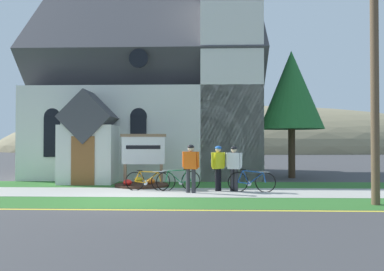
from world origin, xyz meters
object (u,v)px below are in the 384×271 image
object	(u,v)px
church_sign	(143,151)
cyclist_in_white_jersey	(218,164)
bicycle_green	(148,181)
bicycle_black	(251,181)
bicycle_silver	(179,180)
utility_pole	(371,33)
cyclist_in_green_jersey	(234,165)
cyclist_in_blue_jersey	(191,164)
roadside_conifer	(291,90)

from	to	relation	value
church_sign	cyclist_in_white_jersey	size ratio (longest dim) A/B	1.29
bicycle_green	bicycle_black	world-z (taller)	bicycle_black
bicycle_green	bicycle_black	size ratio (longest dim) A/B	0.97
bicycle_silver	utility_pole	distance (m)	8.19
cyclist_in_green_jersey	cyclist_in_white_jersey	distance (m)	0.59
bicycle_green	bicycle_black	bearing A→B (deg)	-4.28
bicycle_green	cyclist_in_green_jersey	xyz separation A→B (m)	(3.28, -0.12, 0.62)
bicycle_black	cyclist_in_blue_jersey	size ratio (longest dim) A/B	1.00
roadside_conifer	bicycle_black	bearing A→B (deg)	-115.83
bicycle_black	cyclist_in_white_jersey	bearing A→B (deg)	170.35
bicycle_silver	roadside_conifer	distance (m)	8.73
cyclist_in_blue_jersey	roadside_conifer	bearing A→B (deg)	50.45
church_sign	cyclist_in_blue_jersey	bearing A→B (deg)	-49.08
bicycle_black	cyclist_in_white_jersey	world-z (taller)	cyclist_in_white_jersey
church_sign	bicycle_green	xyz separation A→B (m)	(0.46, -1.82, -1.08)
bicycle_green	roadside_conifer	distance (m)	9.55
bicycle_green	cyclist_in_green_jersey	bearing A→B (deg)	-2.08
bicycle_black	bicycle_silver	world-z (taller)	bicycle_black
roadside_conifer	bicycle_green	bearing A→B (deg)	-140.98
bicycle_green	cyclist_in_blue_jersey	distance (m)	1.91
bicycle_green	cyclist_in_blue_jersey	bearing A→B (deg)	-21.02
utility_pole	roadside_conifer	distance (m)	8.53
cyclist_in_blue_jersey	roadside_conifer	world-z (taller)	roadside_conifer
bicycle_green	utility_pole	bearing A→B (deg)	-23.47
bicycle_green	bicycle_silver	size ratio (longest dim) A/B	1.03
cyclist_in_green_jersey	utility_pole	world-z (taller)	utility_pole
bicycle_silver	cyclist_in_green_jersey	xyz separation A→B (m)	(2.10, -0.16, 0.61)
cyclist_in_white_jersey	cyclist_in_blue_jersey	bearing A→B (deg)	-151.21
cyclist_in_green_jersey	cyclist_in_blue_jersey	xyz separation A→B (m)	(-1.61, -0.52, 0.04)
cyclist_in_white_jersey	cyclist_in_blue_jersey	size ratio (longest dim) A/B	0.97
cyclist_in_green_jersey	roadside_conifer	distance (m)	7.39
bicycle_silver	utility_pole	world-z (taller)	utility_pole
bicycle_black	cyclist_in_green_jersey	bearing A→B (deg)	164.62
bicycle_green	roadside_conifer	bearing A→B (deg)	39.02
roadside_conifer	cyclist_in_green_jersey	bearing A→B (deg)	-121.52
cyclist_in_green_jersey	cyclist_in_white_jersey	xyz separation A→B (m)	(-0.59, 0.03, 0.01)
bicycle_black	cyclist_in_white_jersey	xyz separation A→B (m)	(-1.22, 0.21, 0.61)
cyclist_in_blue_jersey	utility_pole	bearing A→B (deg)	-24.21
bicycle_green	cyclist_in_blue_jersey	size ratio (longest dim) A/B	0.98
cyclist_in_white_jersey	bicycle_black	bearing A→B (deg)	-9.65
roadside_conifer	utility_pole	bearing A→B (deg)	-86.96
bicycle_black	cyclist_in_green_jersey	size ratio (longest dim) A/B	1.04
cyclist_in_white_jersey	utility_pole	world-z (taller)	utility_pole
church_sign	cyclist_in_blue_jersey	xyz separation A→B (m)	(2.13, -2.46, -0.41)
church_sign	bicycle_silver	bearing A→B (deg)	-47.18
church_sign	bicycle_silver	xyz separation A→B (m)	(1.64, -1.78, -1.06)
bicycle_green	bicycle_silver	bearing A→B (deg)	2.05
bicycle_green	utility_pole	distance (m)	9.08
roadside_conifer	cyclist_in_white_jersey	bearing A→B (deg)	-125.93
bicycle_silver	cyclist_in_green_jersey	world-z (taller)	cyclist_in_green_jersey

